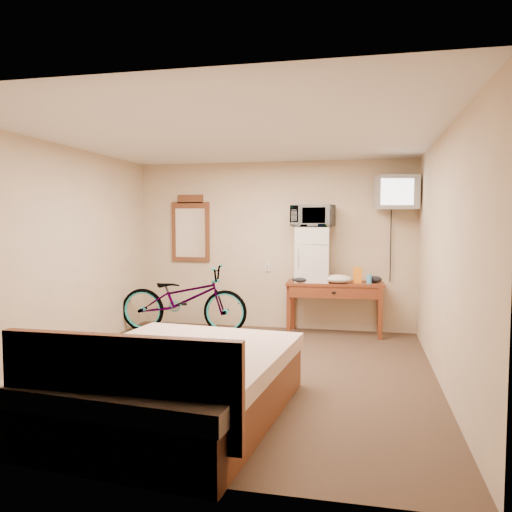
{
  "coord_description": "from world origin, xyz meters",
  "views": [
    {
      "loc": [
        1.34,
        -5.1,
        1.61
      ],
      "look_at": [
        0.13,
        0.51,
        1.21
      ],
      "focal_mm": 35.0,
      "sensor_mm": 36.0,
      "label": 1
    }
  ],
  "objects_px": {
    "desk": "(335,291)",
    "crt_television": "(396,193)",
    "wall_mirror": "(191,229)",
    "bicycle": "(184,299)",
    "mini_fridge": "(313,254)",
    "blue_cup": "(369,279)",
    "microwave": "(313,216)",
    "bed": "(173,384)"
  },
  "relations": [
    {
      "from": "desk",
      "to": "crt_television",
      "type": "bearing_deg",
      "value": 1.45
    },
    {
      "from": "wall_mirror",
      "to": "bicycle",
      "type": "bearing_deg",
      "value": -80.74
    },
    {
      "from": "mini_fridge",
      "to": "blue_cup",
      "type": "distance_m",
      "value": 0.87
    },
    {
      "from": "blue_cup",
      "to": "bicycle",
      "type": "height_order",
      "value": "bicycle"
    },
    {
      "from": "microwave",
      "to": "bicycle",
      "type": "height_order",
      "value": "microwave"
    },
    {
      "from": "blue_cup",
      "to": "bed",
      "type": "height_order",
      "value": "bed"
    },
    {
      "from": "wall_mirror",
      "to": "bed",
      "type": "height_order",
      "value": "wall_mirror"
    },
    {
      "from": "desk",
      "to": "bed",
      "type": "xyz_separation_m",
      "value": [
        -1.11,
        -3.37,
        -0.34
      ]
    },
    {
      "from": "bicycle",
      "to": "bed",
      "type": "distance_m",
      "value": 3.22
    },
    {
      "from": "wall_mirror",
      "to": "bed",
      "type": "relative_size",
      "value": 0.44
    },
    {
      "from": "bed",
      "to": "blue_cup",
      "type": "bearing_deg",
      "value": 64.53
    },
    {
      "from": "microwave",
      "to": "wall_mirror",
      "type": "bearing_deg",
      "value": -178.2
    },
    {
      "from": "mini_fridge",
      "to": "bicycle",
      "type": "xyz_separation_m",
      "value": [
        -1.83,
        -0.36,
        -0.65
      ]
    },
    {
      "from": "bicycle",
      "to": "bed",
      "type": "relative_size",
      "value": 0.79
    },
    {
      "from": "bed",
      "to": "desk",
      "type": "bearing_deg",
      "value": 71.78
    },
    {
      "from": "mini_fridge",
      "to": "microwave",
      "type": "relative_size",
      "value": 1.35
    },
    {
      "from": "microwave",
      "to": "crt_television",
      "type": "distance_m",
      "value": 1.18
    },
    {
      "from": "bed",
      "to": "mini_fridge",
      "type": "bearing_deg",
      "value": 76.99
    },
    {
      "from": "microwave",
      "to": "bicycle",
      "type": "bearing_deg",
      "value": -160.08
    },
    {
      "from": "desk",
      "to": "crt_television",
      "type": "distance_m",
      "value": 1.6
    },
    {
      "from": "blue_cup",
      "to": "bed",
      "type": "bearing_deg",
      "value": -115.47
    },
    {
      "from": "microwave",
      "to": "bed",
      "type": "bearing_deg",
      "value": -94.25
    },
    {
      "from": "blue_cup",
      "to": "bicycle",
      "type": "xyz_separation_m",
      "value": [
        -2.62,
        -0.28,
        -0.32
      ]
    },
    {
      "from": "microwave",
      "to": "mini_fridge",
      "type": "bearing_deg",
      "value": -114.93
    },
    {
      "from": "microwave",
      "to": "bicycle",
      "type": "relative_size",
      "value": 0.31
    },
    {
      "from": "microwave",
      "to": "wall_mirror",
      "type": "distance_m",
      "value": 1.95
    },
    {
      "from": "desk",
      "to": "crt_television",
      "type": "xyz_separation_m",
      "value": [
        0.82,
        0.02,
        1.37
      ]
    },
    {
      "from": "blue_cup",
      "to": "desk",
      "type": "bearing_deg",
      "value": 174.97
    },
    {
      "from": "mini_fridge",
      "to": "microwave",
      "type": "xyz_separation_m",
      "value": [
        0.0,
        0.0,
        0.55
      ]
    },
    {
      "from": "microwave",
      "to": "crt_television",
      "type": "height_order",
      "value": "crt_television"
    },
    {
      "from": "wall_mirror",
      "to": "desk",
      "type": "bearing_deg",
      "value": -6.93
    },
    {
      "from": "mini_fridge",
      "to": "bed",
      "type": "height_order",
      "value": "mini_fridge"
    },
    {
      "from": "mini_fridge",
      "to": "blue_cup",
      "type": "relative_size",
      "value": 6.3
    },
    {
      "from": "desk",
      "to": "blue_cup",
      "type": "distance_m",
      "value": 0.51
    },
    {
      "from": "wall_mirror",
      "to": "mini_fridge",
      "type": "bearing_deg",
      "value": -6.97
    },
    {
      "from": "wall_mirror",
      "to": "bed",
      "type": "bearing_deg",
      "value": -72.66
    },
    {
      "from": "blue_cup",
      "to": "bicycle",
      "type": "relative_size",
      "value": 0.07
    },
    {
      "from": "wall_mirror",
      "to": "bicycle",
      "type": "height_order",
      "value": "wall_mirror"
    },
    {
      "from": "microwave",
      "to": "wall_mirror",
      "type": "relative_size",
      "value": 0.56
    },
    {
      "from": "desk",
      "to": "bicycle",
      "type": "relative_size",
      "value": 0.74
    },
    {
      "from": "mini_fridge",
      "to": "crt_television",
      "type": "bearing_deg",
      "value": -0.85
    },
    {
      "from": "blue_cup",
      "to": "bed",
      "type": "xyz_separation_m",
      "value": [
        -1.58,
        -3.33,
        -0.52
      ]
    }
  ]
}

